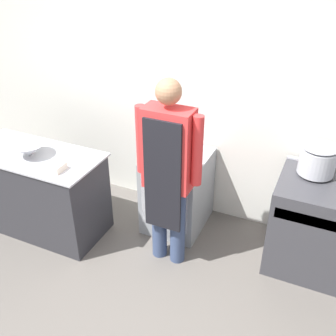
{
  "coord_description": "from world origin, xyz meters",
  "views": [
    {
      "loc": [
        1.29,
        -1.6,
        2.7
      ],
      "look_at": [
        0.09,
        1.04,
        0.98
      ],
      "focal_mm": 42.0,
      "sensor_mm": 36.0,
      "label": 1
    }
  ],
  "objects_px": {
    "fridge_unit": "(177,191)",
    "stock_pot": "(318,159)",
    "mixing_bowl": "(29,150)",
    "stove": "(330,229)",
    "person_cook": "(168,167)",
    "plastic_tub": "(56,167)"
  },
  "relations": [
    {
      "from": "fridge_unit",
      "to": "mixing_bowl",
      "type": "xyz_separation_m",
      "value": [
        -1.26,
        -0.67,
        0.53
      ]
    },
    {
      "from": "stove",
      "to": "plastic_tub",
      "type": "relative_size",
      "value": 6.79
    },
    {
      "from": "mixing_bowl",
      "to": "stock_pot",
      "type": "bearing_deg",
      "value": 16.67
    },
    {
      "from": "stove",
      "to": "fridge_unit",
      "type": "xyz_separation_m",
      "value": [
        -1.5,
        0.04,
        -0.03
      ]
    },
    {
      "from": "stove",
      "to": "person_cook",
      "type": "bearing_deg",
      "value": -160.37
    },
    {
      "from": "stove",
      "to": "stock_pot",
      "type": "bearing_deg",
      "value": 151.25
    },
    {
      "from": "stock_pot",
      "to": "mixing_bowl",
      "type": "bearing_deg",
      "value": -163.33
    },
    {
      "from": "stove",
      "to": "stock_pot",
      "type": "relative_size",
      "value": 3.2
    },
    {
      "from": "stock_pot",
      "to": "fridge_unit",
      "type": "bearing_deg",
      "value": -176.25
    },
    {
      "from": "stove",
      "to": "plastic_tub",
      "type": "xyz_separation_m",
      "value": [
        -2.36,
        -0.75,
        0.47
      ]
    },
    {
      "from": "fridge_unit",
      "to": "stock_pot",
      "type": "bearing_deg",
      "value": 3.75
    },
    {
      "from": "plastic_tub",
      "to": "stock_pot",
      "type": "relative_size",
      "value": 0.47
    },
    {
      "from": "fridge_unit",
      "to": "mixing_bowl",
      "type": "bearing_deg",
      "value": -151.84
    },
    {
      "from": "person_cook",
      "to": "mixing_bowl",
      "type": "distance_m",
      "value": 1.4
    },
    {
      "from": "mixing_bowl",
      "to": "stock_pot",
      "type": "xyz_separation_m",
      "value": [
        2.53,
        0.76,
        0.1
      ]
    },
    {
      "from": "stove",
      "to": "stock_pot",
      "type": "height_order",
      "value": "stock_pot"
    },
    {
      "from": "fridge_unit",
      "to": "stock_pot",
      "type": "distance_m",
      "value": 1.42
    },
    {
      "from": "fridge_unit",
      "to": "mixing_bowl",
      "type": "relative_size",
      "value": 2.58
    },
    {
      "from": "plastic_tub",
      "to": "stock_pot",
      "type": "xyz_separation_m",
      "value": [
        2.13,
        0.87,
        0.14
      ]
    },
    {
      "from": "fridge_unit",
      "to": "stock_pot",
      "type": "xyz_separation_m",
      "value": [
        1.27,
        0.08,
        0.64
      ]
    },
    {
      "from": "mixing_bowl",
      "to": "plastic_tub",
      "type": "distance_m",
      "value": 0.42
    },
    {
      "from": "person_cook",
      "to": "stock_pot",
      "type": "distance_m",
      "value": 1.29
    }
  ]
}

